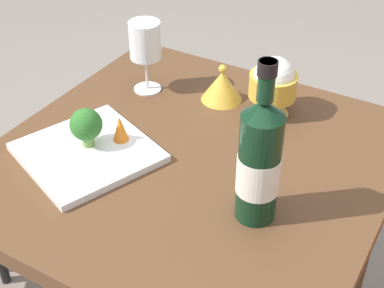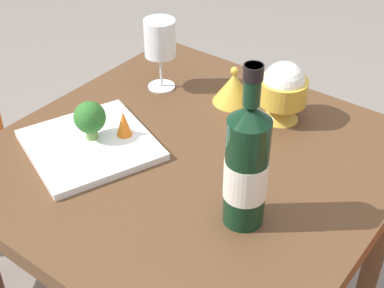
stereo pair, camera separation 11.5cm
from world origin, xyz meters
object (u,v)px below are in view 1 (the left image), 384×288
at_px(carrot_garnish_left, 120,128).
at_px(serving_plate, 88,153).
at_px(wine_glass, 145,42).
at_px(wine_bottle, 259,161).
at_px(rice_bowl, 273,85).
at_px(broccoli_floret, 86,125).
at_px(rice_bowl_lid, 222,86).

bearing_deg(carrot_garnish_left, serving_plate, -31.61).
relative_size(wine_glass, serving_plate, 0.55).
distance_m(wine_bottle, rice_bowl, 0.35).
distance_m(serving_plate, broccoli_floret, 0.06).
xyz_separation_m(serving_plate, broccoli_floret, (-0.01, -0.01, 0.06)).
xyz_separation_m(rice_bowl, serving_plate, (0.35, -0.26, -0.07)).
height_order(wine_bottle, rice_bowl, wine_bottle).
bearing_deg(wine_bottle, carrot_garnish_left, -98.36).
relative_size(wine_bottle, rice_bowl_lid, 3.15).
bearing_deg(serving_plate, carrot_garnish_left, 148.39).
relative_size(rice_bowl, broccoli_floret, 1.65).
bearing_deg(carrot_garnish_left, rice_bowl, 141.50).
height_order(serving_plate, broccoli_floret, broccoli_floret).
xyz_separation_m(wine_glass, broccoli_floret, (0.27, 0.04, -0.06)).
height_order(broccoli_floret, carrot_garnish_left, broccoli_floret).
relative_size(rice_bowl, rice_bowl_lid, 1.42).
bearing_deg(serving_plate, broccoli_floret, -152.70).
height_order(serving_plate, carrot_garnish_left, carrot_garnish_left).
relative_size(serving_plate, carrot_garnish_left, 5.61).
bearing_deg(broccoli_floret, rice_bowl, 140.68).
bearing_deg(rice_bowl_lid, serving_plate, -21.85).
bearing_deg(rice_bowl_lid, wine_bottle, 36.41).
relative_size(rice_bowl_lid, serving_plate, 0.31).
xyz_separation_m(wine_bottle, rice_bowl_lid, (-0.33, -0.24, -0.09)).
height_order(wine_glass, serving_plate, wine_glass).
bearing_deg(broccoli_floret, rice_bowl_lid, 156.11).
height_order(wine_bottle, carrot_garnish_left, wine_bottle).
bearing_deg(rice_bowl, rice_bowl_lid, -87.84).
distance_m(wine_glass, rice_bowl_lid, 0.21).
relative_size(wine_bottle, broccoli_floret, 3.67).
xyz_separation_m(wine_glass, rice_bowl_lid, (-0.05, 0.18, -0.09)).
xyz_separation_m(rice_bowl, rice_bowl_lid, (0.00, -0.13, -0.04)).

